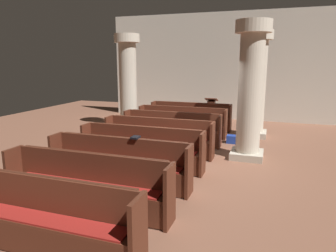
{
  "coord_description": "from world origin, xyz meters",
  "views": [
    {
      "loc": [
        2.11,
        -7.35,
        2.47
      ],
      "look_at": [
        -0.52,
        0.38,
        0.75
      ],
      "focal_mm": 32.8,
      "sensor_mm": 36.0,
      "label": 1
    }
  ],
  "objects_px": {
    "pew_row_7": "(37,214)",
    "pew_row_3": "(159,136)",
    "pew_row_0": "(191,115)",
    "pew_row_5": "(119,161)",
    "pillar_aisle_rear": "(250,89)",
    "lectern": "(211,113)",
    "pew_row_6": "(86,182)",
    "pew_row_2": "(172,127)",
    "pew_row_4": "(142,147)",
    "pillar_aisle_side": "(256,83)",
    "hymn_book": "(135,137)",
    "pew_row_1": "(182,121)",
    "kneeler_box_blue": "(233,139)",
    "pillar_far_side": "(128,80)"
  },
  "relations": [
    {
      "from": "pillar_far_side",
      "to": "kneeler_box_blue",
      "type": "height_order",
      "value": "pillar_far_side"
    },
    {
      "from": "pew_row_6",
      "to": "pillar_aisle_rear",
      "type": "xyz_separation_m",
      "value": [
        2.31,
        3.85,
        1.29
      ]
    },
    {
      "from": "pew_row_4",
      "to": "pillar_aisle_rear",
      "type": "bearing_deg",
      "value": 34.04
    },
    {
      "from": "hymn_book",
      "to": "pew_row_4",
      "type": "bearing_deg",
      "value": 107.14
    },
    {
      "from": "pew_row_2",
      "to": "pew_row_4",
      "type": "bearing_deg",
      "value": -90.0
    },
    {
      "from": "hymn_book",
      "to": "kneeler_box_blue",
      "type": "height_order",
      "value": "hymn_book"
    },
    {
      "from": "pew_row_5",
      "to": "pew_row_7",
      "type": "xyz_separation_m",
      "value": [
        0.0,
        -2.29,
        0.0
      ]
    },
    {
      "from": "pew_row_2",
      "to": "pew_row_0",
      "type": "bearing_deg",
      "value": 90.0
    },
    {
      "from": "pew_row_3",
      "to": "pillar_far_side",
      "type": "height_order",
      "value": "pillar_far_side"
    },
    {
      "from": "pew_row_0",
      "to": "pillar_aisle_rear",
      "type": "distance_m",
      "value": 4.01
    },
    {
      "from": "pew_row_5",
      "to": "pew_row_2",
      "type": "bearing_deg",
      "value": 90.0
    },
    {
      "from": "pew_row_3",
      "to": "lectern",
      "type": "relative_size",
      "value": 2.77
    },
    {
      "from": "pillar_aisle_rear",
      "to": "hymn_book",
      "type": "xyz_separation_m",
      "value": [
        -2.01,
        -2.52,
        -0.81
      ]
    },
    {
      "from": "pew_row_1",
      "to": "lectern",
      "type": "distance_m",
      "value": 2.17
    },
    {
      "from": "pew_row_1",
      "to": "pew_row_4",
      "type": "relative_size",
      "value": 1.0
    },
    {
      "from": "pew_row_0",
      "to": "pew_row_7",
      "type": "relative_size",
      "value": 1.0
    },
    {
      "from": "pew_row_3",
      "to": "pew_row_4",
      "type": "height_order",
      "value": "same"
    },
    {
      "from": "pillar_aisle_rear",
      "to": "lectern",
      "type": "distance_m",
      "value": 4.53
    },
    {
      "from": "pew_row_7",
      "to": "pew_row_3",
      "type": "bearing_deg",
      "value": 90.0
    },
    {
      "from": "pew_row_5",
      "to": "pew_row_6",
      "type": "xyz_separation_m",
      "value": [
        0.0,
        -1.14,
        0.0
      ]
    },
    {
      "from": "pillar_aisle_rear",
      "to": "pew_row_1",
      "type": "bearing_deg",
      "value": 140.88
    },
    {
      "from": "pew_row_2",
      "to": "pew_row_5",
      "type": "bearing_deg",
      "value": -90.0
    },
    {
      "from": "pew_row_0",
      "to": "pew_row_7",
      "type": "xyz_separation_m",
      "value": [
        0.0,
        -8.01,
        0.0
      ]
    },
    {
      "from": "pew_row_0",
      "to": "lectern",
      "type": "height_order",
      "value": "lectern"
    },
    {
      "from": "pew_row_3",
      "to": "pillar_aisle_rear",
      "type": "height_order",
      "value": "pillar_aisle_rear"
    },
    {
      "from": "pew_row_7",
      "to": "lectern",
      "type": "xyz_separation_m",
      "value": [
        0.59,
        8.96,
        -0.05
      ]
    },
    {
      "from": "pew_row_0",
      "to": "pew_row_5",
      "type": "xyz_separation_m",
      "value": [
        0.0,
        -5.72,
        0.0
      ]
    },
    {
      "from": "hymn_book",
      "to": "kneeler_box_blue",
      "type": "relative_size",
      "value": 0.6
    },
    {
      "from": "hymn_book",
      "to": "pew_row_7",
      "type": "bearing_deg",
      "value": -96.8
    },
    {
      "from": "pillar_aisle_rear",
      "to": "pew_row_4",
      "type": "bearing_deg",
      "value": -145.96
    },
    {
      "from": "pew_row_1",
      "to": "pew_row_2",
      "type": "xyz_separation_m",
      "value": [
        0.0,
        -1.14,
        0.0
      ]
    },
    {
      "from": "pew_row_1",
      "to": "pew_row_5",
      "type": "relative_size",
      "value": 1.0
    },
    {
      "from": "pew_row_7",
      "to": "pew_row_2",
      "type": "bearing_deg",
      "value": 90.0
    },
    {
      "from": "pillar_aisle_rear",
      "to": "pew_row_7",
      "type": "bearing_deg",
      "value": -114.8
    },
    {
      "from": "pew_row_5",
      "to": "kneeler_box_blue",
      "type": "relative_size",
      "value": 8.6
    },
    {
      "from": "hymn_book",
      "to": "pew_row_2",
      "type": "bearing_deg",
      "value": 95.2
    },
    {
      "from": "pew_row_3",
      "to": "hymn_book",
      "type": "xyz_separation_m",
      "value": [
        0.3,
        -2.1,
        0.48
      ]
    },
    {
      "from": "pew_row_0",
      "to": "pew_row_4",
      "type": "relative_size",
      "value": 1.0
    },
    {
      "from": "lectern",
      "to": "pillar_far_side",
      "type": "bearing_deg",
      "value": -151.31
    },
    {
      "from": "pew_row_3",
      "to": "pew_row_5",
      "type": "bearing_deg",
      "value": -90.0
    },
    {
      "from": "pew_row_1",
      "to": "kneeler_box_blue",
      "type": "height_order",
      "value": "pew_row_1"
    },
    {
      "from": "pew_row_6",
      "to": "pew_row_5",
      "type": "bearing_deg",
      "value": 90.0
    },
    {
      "from": "lectern",
      "to": "pew_row_0",
      "type": "bearing_deg",
      "value": -121.77
    },
    {
      "from": "pillar_far_side",
      "to": "pew_row_1",
      "type": "bearing_deg",
      "value": -13.38
    },
    {
      "from": "pillar_aisle_rear",
      "to": "lectern",
      "type": "bearing_deg",
      "value": 113.42
    },
    {
      "from": "pew_row_7",
      "to": "pillar_aisle_rear",
      "type": "distance_m",
      "value": 5.65
    },
    {
      "from": "pillar_aisle_side",
      "to": "pew_row_7",
      "type": "bearing_deg",
      "value": -107.02
    },
    {
      "from": "pew_row_7",
      "to": "pew_row_4",
      "type": "bearing_deg",
      "value": 90.0
    },
    {
      "from": "pew_row_7",
      "to": "pew_row_6",
      "type": "bearing_deg",
      "value": 90.0
    },
    {
      "from": "pillar_aisle_side",
      "to": "lectern",
      "type": "height_order",
      "value": "pillar_aisle_side"
    }
  ]
}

